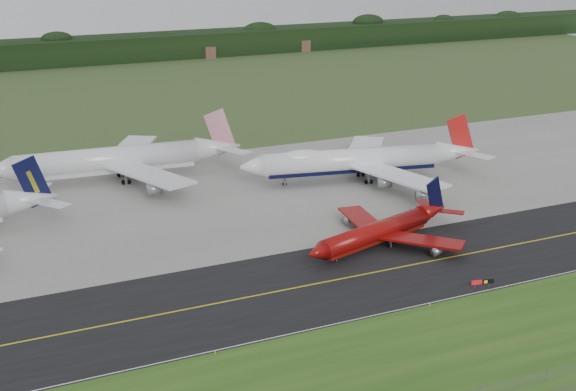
# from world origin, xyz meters

# --- Properties ---
(ground) EXTENTS (600.00, 600.00, 0.00)m
(ground) POSITION_xyz_m (0.00, 0.00, 0.00)
(ground) COLOR #324821
(ground) RESTS_ON ground
(grass_verge) EXTENTS (400.00, 30.00, 0.01)m
(grass_verge) POSITION_xyz_m (0.00, -35.00, 0.01)
(grass_verge) COLOR #234D16
(grass_verge) RESTS_ON ground
(taxiway) EXTENTS (400.00, 32.00, 0.02)m
(taxiway) POSITION_xyz_m (0.00, -4.00, 0.01)
(taxiway) COLOR black
(taxiway) RESTS_ON ground
(apron) EXTENTS (400.00, 78.00, 0.01)m
(apron) POSITION_xyz_m (0.00, 51.00, 0.01)
(apron) COLOR gray
(apron) RESTS_ON ground
(taxiway_centreline) EXTENTS (400.00, 0.40, 0.00)m
(taxiway_centreline) POSITION_xyz_m (0.00, -4.00, 0.03)
(taxiway_centreline) COLOR gold
(taxiway_centreline) RESTS_ON taxiway
(taxiway_edge_line) EXTENTS (400.00, 0.25, 0.00)m
(taxiway_edge_line) POSITION_xyz_m (0.00, -19.50, 0.03)
(taxiway_edge_line) COLOR silver
(taxiway_edge_line) RESTS_ON taxiway
(perimeter_fence) EXTENTS (320.00, 0.10, 320.00)m
(perimeter_fence) POSITION_xyz_m (0.00, -48.00, 1.10)
(perimeter_fence) COLOR slate
(perimeter_fence) RESTS_ON ground
(horizon_treeline) EXTENTS (700.00, 25.00, 12.00)m
(horizon_treeline) POSITION_xyz_m (0.00, 273.76, 5.47)
(horizon_treeline) COLOR black
(horizon_treeline) RESTS_ON ground
(jet_ba_747) EXTENTS (64.56, 52.74, 16.31)m
(jet_ba_747) POSITION_xyz_m (29.93, 48.52, 5.55)
(jet_ba_747) COLOR white
(jet_ba_747) RESTS_ON ground
(jet_red_737) EXTENTS (40.37, 32.11, 11.13)m
(jet_red_737) POSITION_xyz_m (12.18, 7.79, 3.08)
(jet_red_737) COLOR maroon
(jet_red_737) RESTS_ON ground
(jet_star_tail) EXTENTS (64.61, 53.96, 17.04)m
(jet_star_tail) POSITION_xyz_m (-25.93, 74.31, 5.68)
(jet_star_tail) COLOR silver
(jet_star_tail) RESTS_ON ground
(taxiway_sign) EXTENTS (4.30, 1.08, 1.46)m
(taxiway_sign) POSITION_xyz_m (17.80, -18.01, 1.03)
(taxiway_sign) COLOR slate
(taxiway_sign) RESTS_ON ground
(edge_marker_left) EXTENTS (0.16, 0.16, 0.50)m
(edge_marker_left) POSITION_xyz_m (-34.73, -20.50, 0.25)
(edge_marker_left) COLOR yellow
(edge_marker_left) RESTS_ON ground
(edge_marker_center) EXTENTS (0.16, 0.16, 0.50)m
(edge_marker_center) POSITION_xyz_m (4.61, -20.50, 0.25)
(edge_marker_center) COLOR yellow
(edge_marker_center) RESTS_ON ground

